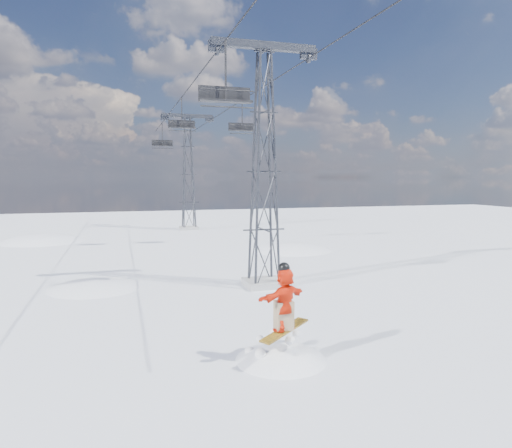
# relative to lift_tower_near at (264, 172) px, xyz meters

# --- Properties ---
(ground) EXTENTS (120.00, 120.00, 0.00)m
(ground) POSITION_rel_lift_tower_near_xyz_m (-0.80, -8.00, -5.47)
(ground) COLOR white
(ground) RESTS_ON ground
(snow_terrain) EXTENTS (39.00, 37.00, 22.00)m
(snow_terrain) POSITION_rel_lift_tower_near_xyz_m (-5.57, 13.24, -15.06)
(snow_terrain) COLOR white
(snow_terrain) RESTS_ON ground
(lift_tower_near) EXTENTS (5.20, 1.80, 11.43)m
(lift_tower_near) POSITION_rel_lift_tower_near_xyz_m (0.00, 0.00, 0.00)
(lift_tower_near) COLOR #999999
(lift_tower_near) RESTS_ON ground
(lift_tower_far) EXTENTS (5.20, 1.80, 11.43)m
(lift_tower_far) POSITION_rel_lift_tower_near_xyz_m (0.00, 25.00, 0.00)
(lift_tower_far) COLOR #999999
(lift_tower_far) RESTS_ON ground
(haul_cables) EXTENTS (4.46, 51.00, 0.06)m
(haul_cables) POSITION_rel_lift_tower_near_xyz_m (0.00, 11.50, 5.38)
(haul_cables) COLOR black
(haul_cables) RESTS_ON ground
(snowboarder_jump) EXTENTS (4.40, 4.40, 6.85)m
(snowboarder_jump) POSITION_rel_lift_tower_near_xyz_m (-2.23, -8.70, -7.09)
(snowboarder_jump) COLOR white
(snowboarder_jump) RESTS_ON ground
(lift_chair_near) EXTENTS (2.23, 0.64, 2.76)m
(lift_chair_near) POSITION_rel_lift_tower_near_xyz_m (-2.20, -1.59, 3.17)
(lift_chair_near) COLOR black
(lift_chair_near) RESTS_ON ground
(lift_chair_mid) EXTENTS (1.98, 0.57, 2.46)m
(lift_chair_mid) POSITION_rel_lift_tower_near_xyz_m (2.20, 12.36, 3.41)
(lift_chair_mid) COLOR black
(lift_chair_mid) RESTS_ON ground
(lift_chair_far) EXTENTS (1.91, 0.55, 2.37)m
(lift_chair_far) POSITION_rel_lift_tower_near_xyz_m (-2.20, 12.43, 3.48)
(lift_chair_far) COLOR black
(lift_chair_far) RESTS_ON ground
(lift_chair_extra) EXTENTS (2.14, 0.62, 2.66)m
(lift_chair_extra) POSITION_rel_lift_tower_near_xyz_m (-2.20, 28.08, 3.26)
(lift_chair_extra) COLOR black
(lift_chair_extra) RESTS_ON ground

